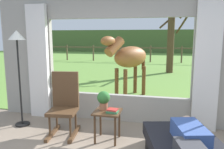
{
  "coord_description": "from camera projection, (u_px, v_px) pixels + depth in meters",
  "views": [
    {
      "loc": [
        0.94,
        -2.25,
        1.75
      ],
      "look_at": [
        0.0,
        1.8,
        1.05
      ],
      "focal_mm": 36.58,
      "sensor_mm": 36.0,
      "label": 1
    }
  ],
  "objects": [
    {
      "name": "rocking_chair",
      "position": [
        64.0,
        104.0,
        4.1
      ],
      "size": [
        0.55,
        0.74,
        1.12
      ],
      "rotation": [
        0.0,
        0.0,
        0.13
      ],
      "color": "#4C331E",
      "rests_on": "ground_plane"
    },
    {
      "name": "book_stack",
      "position": [
        112.0,
        111.0,
        3.72
      ],
      "size": [
        0.19,
        0.17,
        0.06
      ],
      "color": "#337247",
      "rests_on": "side_table"
    },
    {
      "name": "curtain_panel_left",
      "position": [
        39.0,
        62.0,
        4.88
      ],
      "size": [
        0.44,
        0.1,
        2.4
      ],
      "primitive_type": "cube",
      "color": "silver",
      "rests_on": "ground_plane"
    },
    {
      "name": "potted_plant",
      "position": [
        104.0,
        99.0,
        3.84
      ],
      "size": [
        0.22,
        0.22,
        0.32
      ],
      "color": "#9E6042",
      "rests_on": "side_table"
    },
    {
      "name": "side_table",
      "position": [
        107.0,
        116.0,
        3.82
      ],
      "size": [
        0.44,
        0.44,
        0.52
      ],
      "color": "#4C331E",
      "rests_on": "ground_plane"
    },
    {
      "name": "pasture_tree",
      "position": [
        171.0,
        37.0,
        10.68
      ],
      "size": [
        1.24,
        1.22,
        3.3
      ],
      "color": "#4C3823",
      "rests_on": "outdoor_pasture_lawn"
    },
    {
      "name": "distant_hill_ridge",
      "position": [
        156.0,
        41.0,
        24.55
      ],
      "size": [
        36.0,
        2.0,
        2.4
      ],
      "primitive_type": "cube",
      "color": "#4B6333",
      "rests_on": "ground_plane"
    },
    {
      "name": "reclining_person",
      "position": [
        191.0,
        141.0,
        2.71
      ],
      "size": [
        0.48,
        1.42,
        0.22
      ],
      "rotation": [
        0.0,
        0.0,
        0.25
      ],
      "color": "#334C8C",
      "rests_on": "recliner_sofa"
    },
    {
      "name": "horse",
      "position": [
        129.0,
        58.0,
        6.4
      ],
      "size": [
        1.24,
        1.72,
        1.73
      ],
      "rotation": [
        0.0,
        0.0,
        2.6
      ],
      "color": "brown",
      "rests_on": "outdoor_pasture_lawn"
    },
    {
      "name": "floor_lamp_left",
      "position": [
        17.0,
        49.0,
        4.31
      ],
      "size": [
        0.32,
        0.32,
        1.86
      ],
      "color": "black",
      "rests_on": "ground_plane"
    },
    {
      "name": "curtain_panel_right",
      "position": [
        207.0,
        67.0,
        4.12
      ],
      "size": [
        0.44,
        0.1,
        2.4
      ],
      "primitive_type": "cube",
      "color": "silver",
      "rests_on": "ground_plane"
    },
    {
      "name": "pasture_fence_line",
      "position": [
        151.0,
        51.0,
        15.19
      ],
      "size": [
        16.1,
        0.1,
        1.1
      ],
      "color": "brown",
      "rests_on": "outdoor_pasture_lawn"
    },
    {
      "name": "outdoor_pasture_lawn",
      "position": [
        150.0,
        62.0,
        15.3
      ],
      "size": [
        36.0,
        21.68,
        0.02
      ],
      "primitive_type": "cube",
      "color": "olive",
      "rests_on": "ground_plane"
    },
    {
      "name": "back_wall_with_window",
      "position": [
        117.0,
        61.0,
        4.63
      ],
      "size": [
        5.2,
        0.12,
        2.55
      ],
      "color": "#9E998E",
      "rests_on": "ground_plane"
    }
  ]
}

